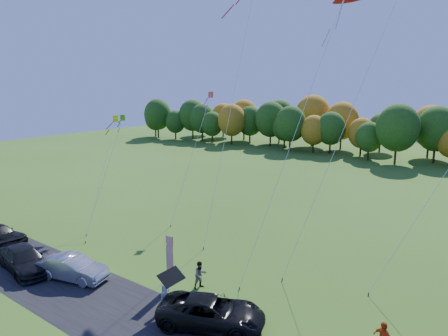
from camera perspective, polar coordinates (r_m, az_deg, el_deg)
The scene contains 15 objects.
ground at distance 27.72m, azimuth -7.64°, elevation -16.45°, with size 160.00×160.00×0.00m, color #315B18.
asphalt_strip at distance 25.39m, azimuth -14.26°, elevation -19.59°, with size 90.00×6.00×0.01m, color black.
tree_line at distance 75.58m, azimuth 22.46°, elevation 1.00°, with size 116.00×12.00×10.00m, color #1E4711, non-canonical shape.
black_suv at distance 23.33m, azimuth -1.80°, elevation -19.89°, with size 2.74×5.94×1.65m, color black.
silver_sedan at distance 29.91m, azimuth -20.76°, elevation -13.20°, with size 1.73×4.95×1.63m, color #A9A9AD.
dark_truck_a at distance 32.58m, azimuth -26.64°, elevation -11.58°, with size 2.32×5.72×1.66m, color black.
person_tailgate_a at distance 25.09m, azimuth -8.39°, elevation -17.33°, with size 0.67×0.44×1.83m, color silver.
person_tailgate_b at distance 27.00m, azimuth -3.41°, elevation -14.99°, with size 0.89×0.69×1.82m, color gray.
feather_flag at distance 26.57m, azimuth -7.84°, elevation -12.34°, with size 0.48×0.19×3.70m.
kite_delta_blue at distance 35.73m, azimuth 1.29°, elevation 10.17°, with size 4.05×12.66×24.74m.
kite_parafoil_orange at distance 30.17m, azimuth 17.83°, elevation 8.06°, with size 5.59×12.60×23.06m.
kite_delta_red at distance 27.65m, azimuth 10.26°, elevation 5.32°, with size 3.63×10.66×20.59m.
kite_diamond_yellow at distance 38.41m, azimuth -17.04°, elevation -0.89°, with size 5.06×8.08×10.42m.
kite_diamond_green at distance 38.84m, azimuth -16.55°, elevation -0.59°, with size 2.70×7.04×10.46m.
kite_diamond_pink at distance 39.39m, azimuth -4.59°, elevation 1.81°, with size 1.34×7.81×12.71m.
Camera 1 is at (17.09, -17.44, 13.11)m, focal length 32.00 mm.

